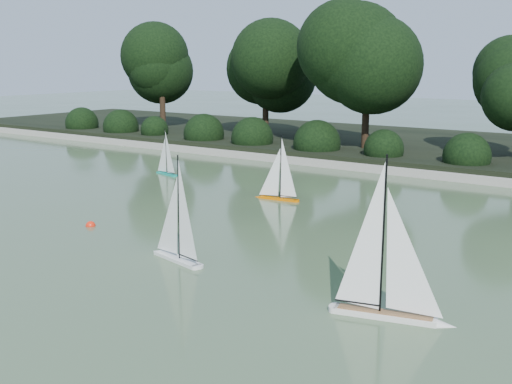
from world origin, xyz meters
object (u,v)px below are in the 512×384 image
sailboat_white_b (395,293)px  sailboat_orange (275,189)px  sailboat_teal (165,167)px  sailboat_white_a (174,242)px  race_buoy (91,226)px

sailboat_white_b → sailboat_orange: bearing=135.7°
sailboat_orange → sailboat_teal: 3.85m
sailboat_white_a → race_buoy: (-2.38, 0.55, -0.25)m
sailboat_teal → race_buoy: 4.98m
sailboat_orange → race_buoy: size_ratio=8.22×
race_buoy → sailboat_orange: bearing=69.1°
race_buoy → sailboat_white_a: bearing=-12.9°
sailboat_white_b → sailboat_teal: sailboat_white_b is taller
sailboat_white_a → sailboat_white_b: 3.35m
sailboat_white_a → sailboat_teal: (-4.78, 4.90, -0.06)m
sailboat_teal → race_buoy: sailboat_teal is taller
sailboat_white_a → sailboat_orange: 4.20m
sailboat_orange → race_buoy: (-1.35, -3.53, -0.21)m
sailboat_white_b → race_buoy: size_ratio=11.29×
sailboat_orange → sailboat_teal: sailboat_orange is taller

